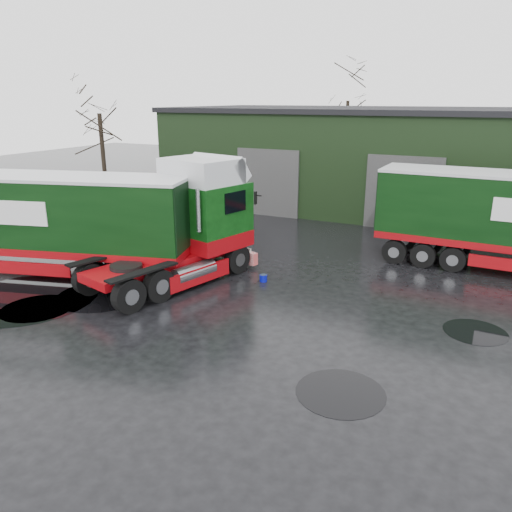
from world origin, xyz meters
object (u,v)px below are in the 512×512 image
at_px(trailer_left, 31,225).
at_px(tree_back_a, 347,124).
at_px(warehouse, 423,160).
at_px(tree_left, 102,140).
at_px(wash_bucket, 263,278).
at_px(hero_tractor, 165,224).

height_order(trailer_left, tree_back_a, tree_back_a).
xyz_separation_m(warehouse, tree_left, (-19.00, -8.00, 1.09)).
relative_size(warehouse, tree_left, 3.81).
relative_size(wash_bucket, tree_left, 0.03).
distance_m(hero_tractor, tree_back_a, 28.55).
relative_size(trailer_left, tree_left, 1.56).
bearing_deg(hero_tractor, tree_back_a, 107.68).
bearing_deg(tree_left, wash_bucket, -28.59).
height_order(warehouse, trailer_left, warehouse).
relative_size(hero_tractor, tree_back_a, 0.80).
height_order(hero_tractor, trailer_left, hero_tractor).
relative_size(hero_tractor, tree_left, 0.89).
distance_m(warehouse, hero_tractor, 19.54).
distance_m(trailer_left, tree_left, 13.93).
bearing_deg(tree_left, trailer_left, -59.54).
relative_size(warehouse, tree_back_a, 3.41).
bearing_deg(tree_back_a, tree_left, -121.43).
height_order(hero_tractor, tree_left, tree_left).
height_order(wash_bucket, tree_left, tree_left).
relative_size(warehouse, trailer_left, 2.45).
distance_m(tree_left, tree_back_a, 21.10).
xyz_separation_m(warehouse, trailer_left, (-12.03, -19.85, -1.10)).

